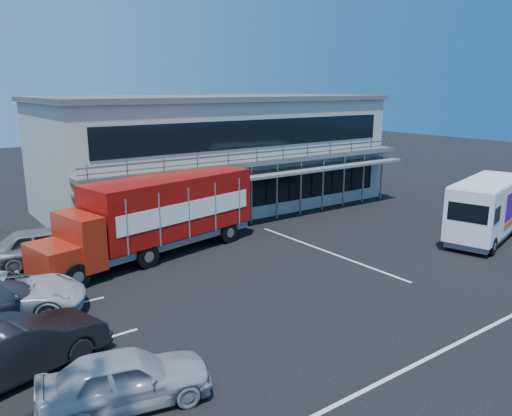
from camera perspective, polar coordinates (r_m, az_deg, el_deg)
ground at (r=21.43m, az=9.76°, el=-7.97°), size 120.00×120.00×0.00m
building at (r=33.84m, az=-4.73°, el=6.49°), size 22.40×12.00×7.30m
red_truck at (r=24.03m, az=-11.08°, el=-0.58°), size 11.24×4.69×3.69m
white_van at (r=28.49m, az=24.83°, el=-0.07°), size 6.91×3.85×3.20m
parked_car_a at (r=13.57m, az=-14.65°, el=-18.30°), size 4.55×2.64×1.46m
parked_car_b at (r=15.69m, az=-25.75°, el=-14.22°), size 5.35×3.08×1.67m
parked_car_c at (r=19.60m, az=-27.16°, el=-8.99°), size 6.14×4.26×1.56m
parked_car_e at (r=24.55m, az=-22.91°, el=-3.96°), size 5.30×2.87×1.71m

